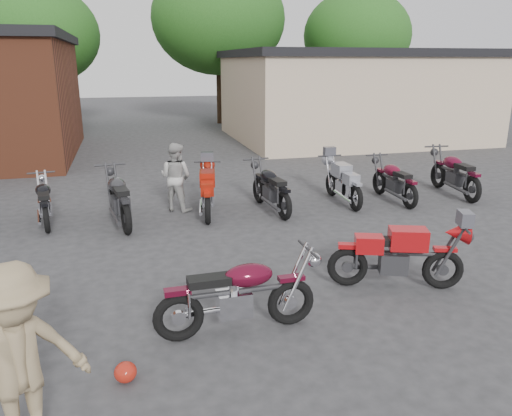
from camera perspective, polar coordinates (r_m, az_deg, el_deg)
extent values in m
plane|color=#2D2D2F|center=(6.62, -2.52, -13.62)|extent=(90.00, 90.00, 0.00)
cube|color=tan|center=(22.82, 10.70, 12.23)|extent=(10.00, 8.00, 3.50)
ellipsoid|color=#A51E11|center=(5.79, -14.70, -17.69)|extent=(0.27, 0.27, 0.22)
imported|color=#A9A8A4|center=(11.50, -9.16, 3.51)|extent=(0.96, 0.93, 1.56)
imported|color=#927D5A|center=(4.77, -25.43, -15.80)|extent=(1.33, 1.15, 1.79)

